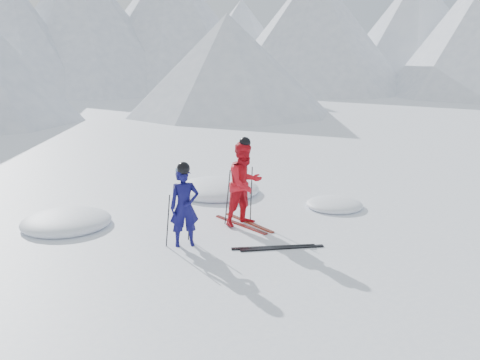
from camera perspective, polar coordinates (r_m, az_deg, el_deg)
ground at (r=11.87m, az=6.65°, el=-4.72°), size 160.00×160.00×0.00m
mountain_range at (r=45.63m, az=-20.02°, el=16.64°), size 106.15×62.94×15.53m
skier_blue at (r=10.20m, az=-6.26°, el=-3.03°), size 0.69×0.58×1.62m
skier_red at (r=11.39m, az=0.54°, el=-0.43°), size 0.96×0.76×1.91m
pole_blue_left at (r=10.27m, az=-8.09°, el=-4.55°), size 0.11×0.08×1.08m
pole_blue_right at (r=10.61m, az=-5.74°, el=-3.88°), size 0.11×0.07×1.08m
pole_red_left at (r=11.49m, az=-1.41°, el=-1.94°), size 0.13×0.10×1.27m
pole_red_right at (r=11.76m, az=1.27°, el=-1.58°), size 0.13×0.09×1.27m
ski_worn_left at (r=11.58m, az=0.06°, el=-5.02°), size 0.22×1.70×0.03m
ski_worn_right at (r=11.72m, az=1.00°, el=-4.80°), size 0.10×1.70×0.03m
ski_loose_a at (r=10.28m, az=3.78°, el=-7.52°), size 1.53×0.91×0.03m
ski_loose_b at (r=10.24m, az=4.75°, el=-7.64°), size 1.55×0.86×0.03m
snow_lumps at (r=13.27m, az=-5.89°, el=-2.71°), size 7.69×4.83×0.52m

